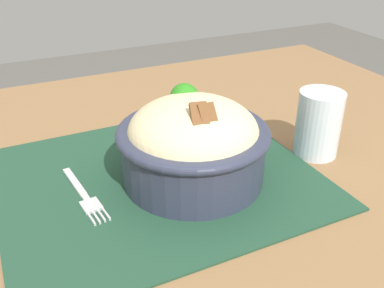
% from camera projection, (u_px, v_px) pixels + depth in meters
% --- Properties ---
extents(table, '(1.21, 0.93, 0.71)m').
position_uv_depth(table, '(152.00, 228.00, 0.59)').
color(table, olive).
rests_on(table, ground_plane).
extents(placemat, '(0.41, 0.36, 0.00)m').
position_uv_depth(placemat, '(158.00, 178.00, 0.59)').
color(placemat, '#1E422D').
rests_on(placemat, table).
extents(bowl, '(0.20, 0.20, 0.12)m').
position_uv_depth(bowl, '(192.00, 141.00, 0.56)').
color(bowl, '#2D3347').
rests_on(bowl, placemat).
extents(fork, '(0.03, 0.13, 0.00)m').
position_uv_depth(fork, '(85.00, 196.00, 0.55)').
color(fork, '#BDBDBD').
rests_on(fork, placemat).
extents(drinking_glass, '(0.06, 0.06, 0.10)m').
position_uv_depth(drinking_glass, '(318.00, 128.00, 0.63)').
color(drinking_glass, silver).
rests_on(drinking_glass, table).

